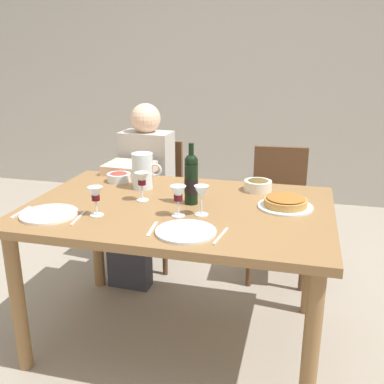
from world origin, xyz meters
name	(u,v)px	position (x,y,z in m)	size (l,w,h in m)	color
ground_plane	(180,336)	(0.00, 0.00, 0.00)	(8.00, 8.00, 0.00)	gray
back_wall	(249,60)	(0.00, 2.55, 1.40)	(8.00, 0.10, 2.80)	#B2ADA3
dining_table	(178,223)	(0.00, 0.00, 0.67)	(1.50, 1.00, 0.76)	olive
wine_bottle	(191,179)	(0.05, 0.05, 0.89)	(0.07, 0.07, 0.31)	black
water_pitcher	(143,173)	(-0.27, 0.24, 0.85)	(0.17, 0.12, 0.20)	silver
baked_tart	(285,202)	(0.52, 0.10, 0.79)	(0.27, 0.27, 0.06)	silver
salad_bowl	(119,177)	(-0.45, 0.32, 0.79)	(0.14, 0.14, 0.06)	silver
olive_bowl	(258,185)	(0.35, 0.34, 0.79)	(0.15, 0.15, 0.07)	silver
wine_glass_left_diner	(178,195)	(0.04, -0.14, 0.86)	(0.07, 0.07, 0.15)	silver
wine_glass_right_diner	(201,194)	(0.14, -0.10, 0.86)	(0.07, 0.07, 0.14)	silver
wine_glass_centre	(95,195)	(-0.33, -0.22, 0.86)	(0.07, 0.07, 0.14)	silver
wine_glass_spare	(142,180)	(-0.20, 0.03, 0.87)	(0.07, 0.07, 0.15)	silver
dinner_plate_left_setting	(49,214)	(-0.55, -0.28, 0.77)	(0.27, 0.27, 0.01)	white
dinner_plate_right_setting	(186,232)	(0.13, -0.32, 0.77)	(0.26, 0.26, 0.01)	silver
fork_left_setting	(21,212)	(-0.70, -0.28, 0.76)	(0.16, 0.01, 0.01)	silver
knife_left_setting	(78,218)	(-0.40, -0.28, 0.76)	(0.18, 0.01, 0.01)	silver
knife_right_setting	(221,236)	(0.28, -0.32, 0.76)	(0.18, 0.01, 0.01)	silver
spoon_right_setting	(152,229)	(-0.02, -0.32, 0.76)	(0.16, 0.01, 0.01)	silver
chair_left	(154,194)	(-0.45, 0.92, 0.50)	(0.42, 0.42, 0.87)	brown
diner_left	(141,187)	(-0.46, 0.68, 0.62)	(0.35, 0.51, 1.16)	#B7B2A8
chair_right	(278,204)	(0.44, 0.91, 0.50)	(0.43, 0.43, 0.87)	brown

